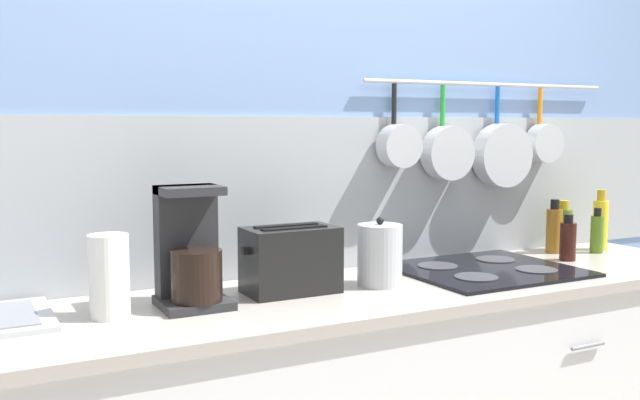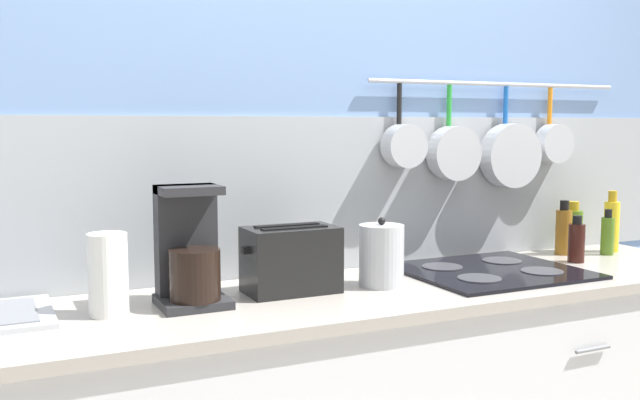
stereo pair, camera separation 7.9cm
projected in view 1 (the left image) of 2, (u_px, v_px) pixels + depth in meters
wall_back at (302, 169)px, 2.45m from camera, size 7.20×0.16×2.60m
countertop at (350, 296)px, 2.19m from camera, size 2.86×0.61×0.03m
paper_towel_roll at (109, 276)px, 1.87m from camera, size 0.10×0.10×0.22m
coffee_maker at (191, 257)px, 1.99m from camera, size 0.19×0.19×0.34m
toaster at (291, 260)px, 2.15m from camera, size 0.29×0.17×0.20m
kettle at (380, 255)px, 2.25m from camera, size 0.14×0.14×0.22m
cooktop at (486, 269)px, 2.47m from camera, size 0.58×0.52×0.01m
bottle_hot_sauce at (568, 240)px, 2.66m from camera, size 0.06×0.06×0.17m
bottle_olive_oil at (554, 229)px, 2.82m from camera, size 0.06×0.06×0.21m
bottle_vinegar at (563, 228)px, 2.88m from camera, size 0.07×0.07×0.20m
bottle_dish_soap at (597, 233)px, 2.82m from camera, size 0.05×0.05×0.18m
bottle_cooking_wine at (600, 223)px, 2.89m from camera, size 0.06×0.06×0.24m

